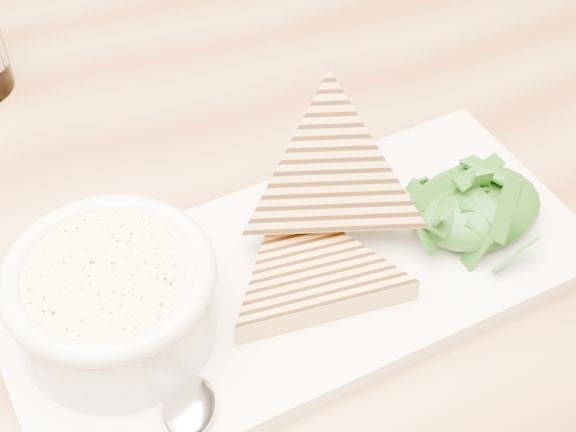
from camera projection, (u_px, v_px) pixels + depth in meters
name	position (u px, v px, depth m)	size (l,w,h in m)	color
table_top	(228.00, 256.00, 0.64)	(1.17, 0.78, 0.04)	#A4794D
table_leg_br	(500.00, 142.00, 1.27)	(0.06, 0.06, 0.68)	#A4794D
platter	(300.00, 280.00, 0.59)	(0.39, 0.18, 0.01)	silver
soup_bowl	(115.00, 308.00, 0.53)	(0.12, 0.12, 0.05)	silver
soup	(108.00, 277.00, 0.51)	(0.10, 0.10, 0.01)	beige
bowl_rim	(108.00, 275.00, 0.51)	(0.13, 0.13, 0.01)	silver
sandwich_flat	(311.00, 272.00, 0.57)	(0.14, 0.14, 0.02)	tan
sandwich_lean	(332.00, 178.00, 0.58)	(0.14, 0.14, 0.08)	tan
salad_base	(476.00, 207.00, 0.60)	(0.09, 0.07, 0.04)	#0F420E
arugula_pile	(478.00, 197.00, 0.60)	(0.11, 0.10, 0.05)	#295C17
spoon_bowl	(190.00, 407.00, 0.51)	(0.03, 0.04, 0.01)	silver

